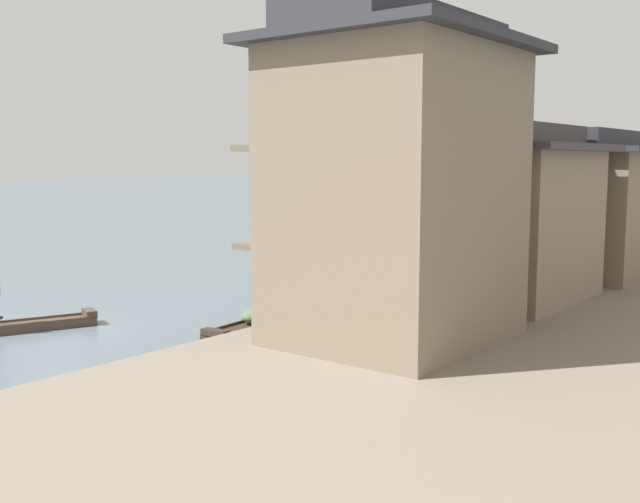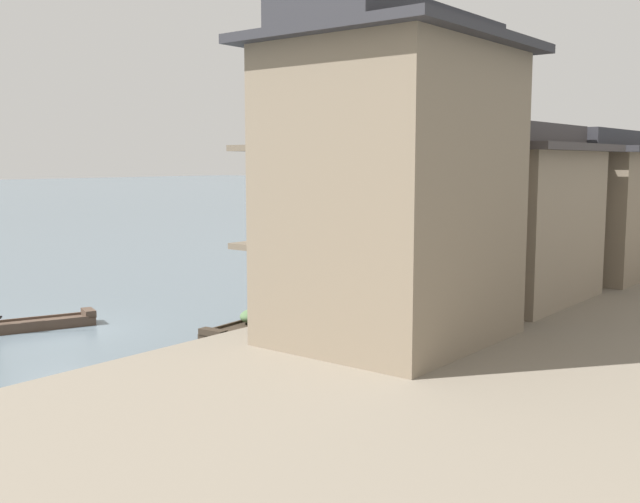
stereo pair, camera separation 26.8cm
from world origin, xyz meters
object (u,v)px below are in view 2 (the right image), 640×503
at_px(boat_foreground_poled, 29,325).
at_px(house_waterfront_tall, 585,205).
at_px(house_waterfront_narrow, 623,199).
at_px(boat_moored_second, 256,322).
at_px(house_waterfront_nearest, 392,182).
at_px(boat_moored_far, 497,226).
at_px(house_waterfront_second, 507,214).
at_px(mooring_post_dock_near, 372,288).
at_px(mooring_post_dock_mid, 497,259).
at_px(boat_moored_third, 437,282).

relative_size(boat_foreground_poled, house_waterfront_tall, 0.64).
distance_m(boat_foreground_poled, house_waterfront_narrow, 27.57).
relative_size(boat_moored_second, house_waterfront_nearest, 0.55).
relative_size(boat_moored_second, boat_moored_far, 1.29).
xyz_separation_m(house_waterfront_second, mooring_post_dock_near, (-3.58, -3.10, -2.58)).
bearing_deg(boat_moored_far, house_waterfront_tall, -57.80).
bearing_deg(house_waterfront_narrow, house_waterfront_nearest, -89.67).
relative_size(house_waterfront_narrow, mooring_post_dock_near, 7.34).
relative_size(boat_moored_second, mooring_post_dock_mid, 5.88).
xyz_separation_m(boat_moored_far, house_waterfront_nearest, (16.00, -40.39, 4.84)).
bearing_deg(mooring_post_dock_mid, boat_foreground_poled, -114.70).
bearing_deg(house_waterfront_narrow, mooring_post_dock_mid, -120.20).
bearing_deg(boat_moored_second, boat_moored_third, 86.73).
height_order(boat_moored_third, house_waterfront_nearest, house_waterfront_nearest).
height_order(boat_moored_second, boat_moored_far, boat_moored_far).
xyz_separation_m(boat_moored_far, mooring_post_dock_near, (12.28, -35.94, 0.95)).
xyz_separation_m(boat_moored_far, house_waterfront_tall, (16.05, -25.48, 3.54)).
xyz_separation_m(house_waterfront_narrow, mooring_post_dock_near, (-3.60, -16.29, -2.60)).
distance_m(boat_foreground_poled, mooring_post_dock_near, 11.84).
height_order(house_waterfront_nearest, house_waterfront_second, house_waterfront_nearest).
bearing_deg(boat_foreground_poled, house_waterfront_tall, 56.85).
relative_size(house_waterfront_nearest, mooring_post_dock_near, 10.45).
bearing_deg(house_waterfront_tall, mooring_post_dock_near, -109.83).
bearing_deg(house_waterfront_nearest, house_waterfront_second, 91.05).
height_order(boat_foreground_poled, house_waterfront_narrow, house_waterfront_narrow).
distance_m(boat_foreground_poled, boat_moored_third, 17.40).
bearing_deg(boat_foreground_poled, mooring_post_dock_near, 44.30).
relative_size(house_waterfront_second, house_waterfront_tall, 1.06).
bearing_deg(boat_moored_far, house_waterfront_narrow, -51.05).
bearing_deg(boat_moored_far, mooring_post_dock_mid, -64.58).
relative_size(boat_moored_second, house_waterfront_narrow, 0.78).
bearing_deg(house_waterfront_nearest, mooring_post_dock_near, 129.86).
bearing_deg(house_waterfront_nearest, house_waterfront_narrow, 90.33).
bearing_deg(house_waterfront_nearest, boat_moored_far, 111.60).
relative_size(boat_moored_second, house_waterfront_second, 0.66).
relative_size(boat_foreground_poled, boat_moored_second, 0.91).
distance_m(boat_moored_second, house_waterfront_nearest, 7.98).
distance_m(house_waterfront_nearest, house_waterfront_narrow, 20.79).
height_order(boat_foreground_poled, house_waterfront_tall, house_waterfront_tall).
bearing_deg(boat_moored_second, boat_moored_far, 104.00).
bearing_deg(boat_moored_third, house_waterfront_second, -41.34).
relative_size(boat_moored_second, house_waterfront_tall, 0.71).
bearing_deg(boat_moored_third, mooring_post_dock_near, -76.82).
height_order(boat_moored_third, mooring_post_dock_mid, mooring_post_dock_mid).
height_order(house_waterfront_narrow, mooring_post_dock_near, house_waterfront_narrow).
distance_m(house_waterfront_nearest, mooring_post_dock_near, 6.98).
distance_m(house_waterfront_second, house_waterfront_tall, 7.36).
bearing_deg(mooring_post_dock_near, boat_moored_second, -126.73).
distance_m(house_waterfront_narrow, mooring_post_dock_mid, 7.62).
xyz_separation_m(boat_foreground_poled, boat_moored_third, (6.59, 16.10, 0.07)).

